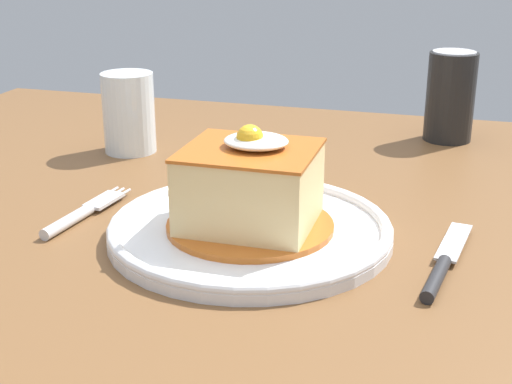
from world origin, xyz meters
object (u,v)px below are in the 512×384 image
(soda_can, at_px, (450,96))
(knife, at_px, (442,267))
(drinking_glass, at_px, (129,118))
(main_plate, at_px, (250,229))
(fork, at_px, (80,214))

(soda_can, bearing_deg, knife, -88.00)
(knife, distance_m, drinking_glass, 0.49)
(main_plate, xyz_separation_m, soda_can, (0.17, 0.40, 0.05))
(main_plate, relative_size, soda_can, 2.21)
(main_plate, xyz_separation_m, fork, (-0.18, -0.01, -0.00))
(soda_can, distance_m, drinking_glass, 0.44)
(main_plate, height_order, knife, main_plate)
(main_plate, distance_m, soda_can, 0.44)
(fork, xyz_separation_m, drinking_glass, (-0.05, 0.23, 0.04))
(main_plate, bearing_deg, soda_can, 67.51)
(fork, distance_m, knife, 0.36)
(main_plate, height_order, soda_can, soda_can)
(fork, bearing_deg, knife, -3.32)
(main_plate, bearing_deg, knife, -8.44)
(soda_can, bearing_deg, drinking_glass, -156.42)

